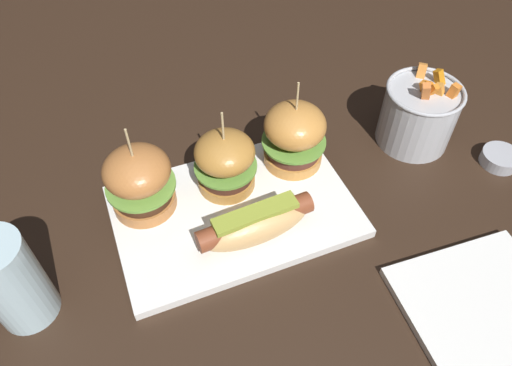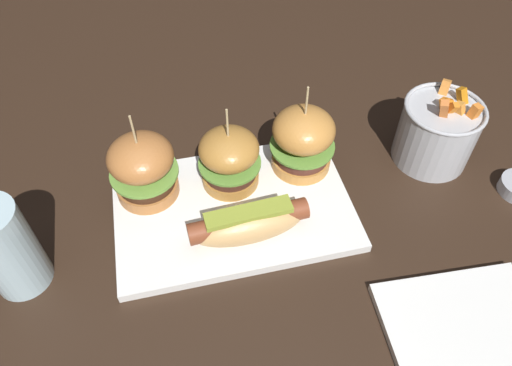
{
  "view_description": "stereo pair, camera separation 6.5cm",
  "coord_description": "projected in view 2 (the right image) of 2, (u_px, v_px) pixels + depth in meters",
  "views": [
    {
      "loc": [
        -0.13,
        -0.4,
        0.55
      ],
      "look_at": [
        0.03,
        0.0,
        0.05
      ],
      "focal_mm": 33.57,
      "sensor_mm": 36.0,
      "label": 1
    },
    {
      "loc": [
        -0.06,
        -0.42,
        0.55
      ],
      "look_at": [
        0.03,
        0.0,
        0.05
      ],
      "focal_mm": 33.57,
      "sensor_mm": 36.0,
      "label": 2
    }
  ],
  "objects": [
    {
      "name": "hot_dog",
      "position": [
        249.0,
        223.0,
        0.62
      ],
      "size": [
        0.16,
        0.06,
        0.05
      ],
      "color": "tan",
      "rests_on": "platter_main"
    },
    {
      "name": "fries_bucket",
      "position": [
        437.0,
        132.0,
        0.72
      ],
      "size": [
        0.12,
        0.12,
        0.13
      ],
      "color": "#B7BABF",
      "rests_on": "ground"
    },
    {
      "name": "water_glass",
      "position": [
        6.0,
        249.0,
        0.57
      ],
      "size": [
        0.07,
        0.07,
        0.13
      ],
      "primitive_type": "cylinder",
      "color": "silver",
      "rests_on": "ground"
    },
    {
      "name": "ground_plane",
      "position": [
        234.0,
        212.0,
        0.69
      ],
      "size": [
        3.0,
        3.0,
        0.0
      ],
      "primitive_type": "plane",
      "color": "black"
    },
    {
      "name": "slider_right",
      "position": [
        303.0,
        140.0,
        0.69
      ],
      "size": [
        0.1,
        0.1,
        0.15
      ],
      "color": "#C4833C",
      "rests_on": "platter_main"
    },
    {
      "name": "slider_center",
      "position": [
        229.0,
        159.0,
        0.67
      ],
      "size": [
        0.09,
        0.09,
        0.14
      ],
      "color": "#B17834",
      "rests_on": "platter_main"
    },
    {
      "name": "platter_main",
      "position": [
        233.0,
        209.0,
        0.68
      ],
      "size": [
        0.33,
        0.22,
        0.01
      ],
      "primitive_type": "cube",
      "color": "white",
      "rests_on": "ground"
    },
    {
      "name": "side_plate",
      "position": [
        474.0,
        347.0,
        0.55
      ],
      "size": [
        0.2,
        0.2,
        0.01
      ],
      "primitive_type": "cube",
      "rotation": [
        0.0,
        0.0,
        -0.06
      ],
      "color": "white",
      "rests_on": "ground"
    },
    {
      "name": "slider_left",
      "position": [
        143.0,
        168.0,
        0.66
      ],
      "size": [
        0.1,
        0.1,
        0.14
      ],
      "color": "#B36E38",
      "rests_on": "platter_main"
    }
  ]
}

